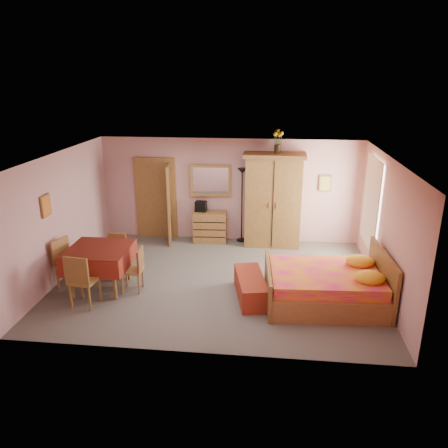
# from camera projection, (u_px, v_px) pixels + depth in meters

# --- Properties ---
(floor) EXTENTS (6.50, 6.50, 0.00)m
(floor) POSITION_uv_depth(u_px,v_px,m) (218.00, 281.00, 9.08)
(floor) COLOR #625C57
(floor) RESTS_ON ground
(ceiling) EXTENTS (6.50, 6.50, 0.00)m
(ceiling) POSITION_uv_depth(u_px,v_px,m) (217.00, 156.00, 8.24)
(ceiling) COLOR brown
(ceiling) RESTS_ON wall_back
(wall_back) EXTENTS (6.50, 0.10, 2.60)m
(wall_back) POSITION_uv_depth(u_px,v_px,m) (230.00, 190.00, 11.01)
(wall_back) COLOR #CA9293
(wall_back) RESTS_ON floor
(wall_front) EXTENTS (6.50, 0.10, 2.60)m
(wall_front) POSITION_uv_depth(u_px,v_px,m) (196.00, 276.00, 6.31)
(wall_front) COLOR #CA9293
(wall_front) RESTS_ON floor
(wall_left) EXTENTS (0.10, 5.00, 2.60)m
(wall_left) POSITION_uv_depth(u_px,v_px,m) (61.00, 216.00, 8.99)
(wall_left) COLOR #CA9293
(wall_left) RESTS_ON floor
(wall_right) EXTENTS (0.10, 5.00, 2.60)m
(wall_right) POSITION_uv_depth(u_px,v_px,m) (386.00, 227.00, 8.32)
(wall_right) COLOR #CA9293
(wall_right) RESTS_ON floor
(doorway) EXTENTS (1.06, 0.12, 2.15)m
(doorway) POSITION_uv_depth(u_px,v_px,m) (156.00, 199.00, 11.27)
(doorway) COLOR #9E6B35
(doorway) RESTS_ON floor
(window) EXTENTS (0.08, 1.40, 1.95)m
(window) POSITION_uv_depth(u_px,v_px,m) (372.00, 203.00, 9.40)
(window) COLOR white
(window) RESTS_ON wall_right
(picture_left) EXTENTS (0.04, 0.32, 0.42)m
(picture_left) POSITION_uv_depth(u_px,v_px,m) (46.00, 206.00, 8.30)
(picture_left) COLOR orange
(picture_left) RESTS_ON wall_left
(picture_back) EXTENTS (0.30, 0.04, 0.40)m
(picture_back) POSITION_uv_depth(u_px,v_px,m) (325.00, 183.00, 10.65)
(picture_back) COLOR #D8BF59
(picture_back) RESTS_ON wall_back
(chest_of_drawers) EXTENTS (0.86, 0.47, 0.79)m
(chest_of_drawers) POSITION_uv_depth(u_px,v_px,m) (210.00, 227.00, 11.10)
(chest_of_drawers) COLOR olive
(chest_of_drawers) RESTS_ON floor
(wall_mirror) EXTENTS (1.03, 0.11, 0.81)m
(wall_mirror) POSITION_uv_depth(u_px,v_px,m) (211.00, 181.00, 10.92)
(wall_mirror) COLOR white
(wall_mirror) RESTS_ON wall_back
(stereo) EXTENTS (0.29, 0.23, 0.26)m
(stereo) POSITION_uv_depth(u_px,v_px,m) (201.00, 206.00, 11.00)
(stereo) COLOR black
(stereo) RESTS_ON chest_of_drawers
(floor_lamp) EXTENTS (0.28, 0.28, 1.89)m
(floor_lamp) POSITION_uv_depth(u_px,v_px,m) (242.00, 205.00, 10.98)
(floor_lamp) COLOR black
(floor_lamp) RESTS_ON floor
(wardrobe) EXTENTS (1.49, 0.78, 2.31)m
(wardrobe) POSITION_uv_depth(u_px,v_px,m) (273.00, 200.00, 10.67)
(wardrobe) COLOR olive
(wardrobe) RESTS_ON floor
(sunflower_vase) EXTENTS (0.23, 0.23, 0.56)m
(sunflower_vase) POSITION_uv_depth(u_px,v_px,m) (278.00, 141.00, 10.22)
(sunflower_vase) COLOR gold
(sunflower_vase) RESTS_ON wardrobe
(bed) EXTENTS (2.29, 1.85, 1.02)m
(bed) POSITION_uv_depth(u_px,v_px,m) (325.00, 277.00, 8.09)
(bed) COLOR #E2165E
(bed) RESTS_ON floor
(bench) EXTENTS (0.74, 1.38, 0.44)m
(bench) POSITION_uv_depth(u_px,v_px,m) (250.00, 287.00, 8.33)
(bench) COLOR maroon
(bench) RESTS_ON floor
(dining_table) EXTENTS (1.19, 1.19, 0.86)m
(dining_table) POSITION_uv_depth(u_px,v_px,m) (100.00, 268.00, 8.63)
(dining_table) COLOR maroon
(dining_table) RESTS_ON floor
(chair_south) EXTENTS (0.53, 0.53, 1.03)m
(chair_south) POSITION_uv_depth(u_px,v_px,m) (84.00, 279.00, 7.98)
(chair_south) COLOR olive
(chair_south) RESTS_ON floor
(chair_north) EXTENTS (0.39, 0.39, 0.85)m
(chair_north) POSITION_uv_depth(u_px,v_px,m) (116.00, 255.00, 9.31)
(chair_north) COLOR #905F30
(chair_north) RESTS_ON floor
(chair_west) EXTENTS (0.57, 0.57, 1.00)m
(chair_west) POSITION_uv_depth(u_px,v_px,m) (70.00, 264.00, 8.67)
(chair_west) COLOR olive
(chair_west) RESTS_ON floor
(chair_east) EXTENTS (0.42, 0.42, 0.89)m
(chair_east) POSITION_uv_depth(u_px,v_px,m) (132.00, 270.00, 8.54)
(chair_east) COLOR #AA7039
(chair_east) RESTS_ON floor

